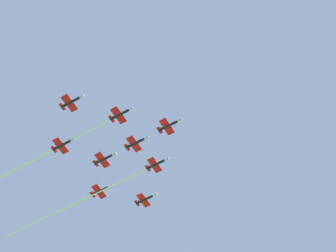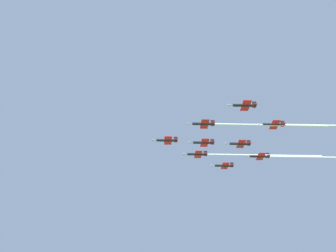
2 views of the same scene
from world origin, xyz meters
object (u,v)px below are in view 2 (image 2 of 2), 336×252
Objects in this scene: jet_lead at (166,140)px; jet_starboard_outer at (244,105)px; jet_port_inner at (244,125)px; jet_port_outer at (203,143)px; jet_starboard_trail at (316,125)px; jet_tail_end at (299,157)px; jet_port_trail at (239,144)px; jet_starboard_inner at (239,155)px; jet_center_rear at (224,166)px.

jet_starboard_outer reaches higher than jet_lead.
jet_lead is 0.20× the size of jet_port_inner.
jet_starboard_outer is at bearing -135.00° from jet_lead.
jet_starboard_trail reaches higher than jet_port_outer.
jet_port_inner is at bearing -133.27° from jet_port_outer.
jet_tail_end is (-33.00, 24.99, -1.19)m from jet_port_inner.
jet_port_inner is 5.04× the size of jet_port_trail.
jet_port_outer is 1.00× the size of jet_starboard_outer.
jet_starboard_inner is 22.92m from jet_port_outer.
jet_tail_end is at bearing -46.51° from jet_port_inner.
jet_starboard_trail is (23.74, 31.09, 0.83)m from jet_starboard_inner.
jet_starboard_trail is (36.95, 38.46, 0.20)m from jet_center_rear.
jet_starboard_inner is at bearing -67.03° from jet_lead.
jet_port_trail is at bearing 170.93° from jet_starboard_inner.
jet_starboard_inner reaches higher than jet_port_outer.
jet_port_inner reaches higher than jet_port_outer.
jet_port_outer is at bearing -90.00° from jet_lead.
jet_starboard_outer is 1.00× the size of jet_center_rear.
jet_center_rear is at bearing 0.00° from jet_starboard_outer.
jet_starboard_inner is 14.47m from jet_port_trail.
jet_lead is 62.07m from jet_starboard_trail.
jet_lead is 31.35m from jet_port_trail.
jet_center_rear is at bearing 3.10° from jet_port_inner.
jet_starboard_inner is 5.59× the size of jet_port_trail.
jet_tail_end is (-21.41, 42.23, 0.34)m from jet_port_outer.
jet_port_inner is 28.63m from jet_starboard_inner.
jet_port_outer is (-11.59, -17.25, -1.53)m from jet_port_inner.
jet_starboard_trail is at bearing -103.27° from jet_lead.
jet_starboard_trail is at bearing -107.66° from jet_port_outer.
jet_starboard_inner is at bearing -6.84° from jet_starboard_outer.
jet_lead is at bearing 90.00° from jet_port_trail.
jet_lead is 62.47m from jet_tail_end.
jet_port_trail is (-14.14, -1.79, -1.80)m from jet_port_inner.
jet_port_inner is at bearing 174.37° from jet_starboard_inner.
jet_port_inner is 0.94× the size of jet_tail_end.
jet_starboard_outer is 0.19× the size of jet_starboard_trail.
jet_port_trail is (-28.57, -1.83, -2.50)m from jet_starboard_outer.
jet_center_rear is 1.00× the size of jet_port_trail.
jet_starboard_outer is 0.19× the size of jet_tail_end.
jet_starboard_trail is 0.98× the size of jet_tail_end.
jet_lead is 15.69m from jet_port_outer.
jet_starboard_trail is (-19.25, 29.18, -0.49)m from jet_starboard_outer.
jet_starboard_outer reaches higher than jet_starboard_trail.
jet_starboard_trail is at bearing 179.16° from jet_tail_end.
jet_starboard_trail is at bearing -90.00° from jet_port_inner.
jet_port_inner reaches higher than jet_lead.
jet_port_inner is 0.96× the size of jet_starboard_trail.
jet_port_trail is 32.44m from jet_starboard_trail.
jet_center_rear is at bearing 5.71° from jet_port_trail.
jet_port_inner is 29.62m from jet_starboard_trail.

